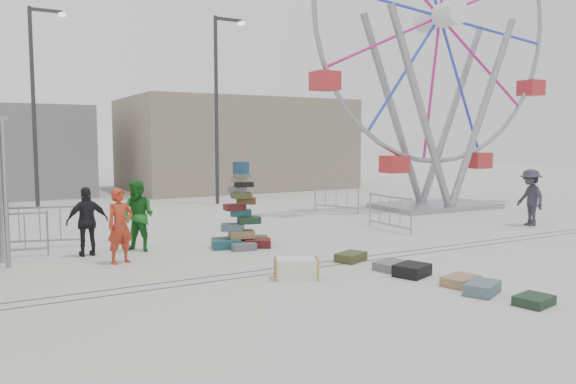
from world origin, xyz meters
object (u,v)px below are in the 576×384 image
pedestrian_red (120,226)px  pedestrian_green (138,216)px  barricade_dummy_b (2,236)px  barricade_dummy_c (40,227)px  suitcase_tower (241,223)px  pedestrian_grey (530,197)px  lamp_post_right (218,100)px  steamer_trunk (296,269)px  ferris_wheel (439,42)px  pedestrian_black (87,221)px  barricade_wheel_front (390,213)px  lamp_post_left (36,97)px  barricade_wheel_back (336,197)px

pedestrian_red → pedestrian_green: bearing=43.2°
barricade_dummy_b → pedestrian_green: pedestrian_green is taller
pedestrian_green → barricade_dummy_c: bearing=-171.1°
suitcase_tower → pedestrian_grey: bearing=10.4°
lamp_post_right → suitcase_tower: 10.66m
suitcase_tower → barricade_dummy_c: 5.22m
lamp_post_right → suitcase_tower: size_ratio=3.58×
steamer_trunk → ferris_wheel: bearing=59.6°
steamer_trunk → pedestrian_black: 5.52m
ferris_wheel → barricade_wheel_front: size_ratio=6.76×
ferris_wheel → steamer_trunk: bearing=-143.6°
suitcase_tower → barricade_dummy_b: size_ratio=1.12×
steamer_trunk → pedestrian_red: (-2.75, 3.22, 0.66)m
lamp_post_right → lamp_post_left: 7.28m
pedestrian_red → lamp_post_right: bearing=41.4°
barricade_wheel_front → pedestrian_red: 8.31m
lamp_post_right → pedestrian_grey: lamp_post_right is taller
lamp_post_left → pedestrian_black: size_ratio=4.77×
barricade_dummy_c → pedestrian_red: (1.39, -2.89, 0.31)m
suitcase_tower → barricade_dummy_c: suitcase_tower is taller
lamp_post_right → steamer_trunk: bearing=-106.1°
barricade_dummy_c → pedestrian_grey: bearing=1.9°
steamer_trunk → pedestrian_black: size_ratio=0.52×
steamer_trunk → pedestrian_grey: size_ratio=0.47×
pedestrian_red → pedestrian_grey: pedestrian_grey is taller
pedestrian_green → pedestrian_black: pedestrian_green is taller
lamp_post_left → barricade_wheel_front: 14.82m
lamp_post_right → barricade_wheel_front: (1.78, -9.27, -3.93)m
lamp_post_right → barricade_wheel_front: 10.23m
suitcase_tower → pedestrian_black: bearing=-173.4°
pedestrian_red → pedestrian_grey: 12.95m
pedestrian_red → pedestrian_green: 1.34m
ferris_wheel → steamer_trunk: size_ratio=15.45×
ferris_wheel → barricade_wheel_front: ferris_wheel is taller
barricade_dummy_b → pedestrian_green: bearing=-5.6°
barricade_dummy_b → pedestrian_red: bearing=-30.7°
barricade_dummy_b → pedestrian_black: bearing=-12.3°
barricade_wheel_back → pedestrian_black: size_ratio=1.19×
barricade_dummy_b → barricade_wheel_back: 12.28m
barricade_dummy_b → barricade_wheel_front: (10.63, -1.38, 0.00)m
barricade_dummy_b → steamer_trunk: bearing=-36.8°
lamp_post_left → pedestrian_black: lamp_post_left is taller
suitcase_tower → pedestrian_black: 3.79m
barricade_dummy_c → pedestrian_grey: size_ratio=1.08×
lamp_post_left → barricade_wheel_front: size_ratio=4.00×
lamp_post_left → barricade_wheel_back: 12.61m
pedestrian_grey → barricade_wheel_back: bearing=-133.7°
barricade_dummy_c → pedestrian_black: bearing=-45.0°
barricade_wheel_front → barricade_wheel_back: bearing=-13.2°
barricade_dummy_b → barricade_wheel_front: same height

